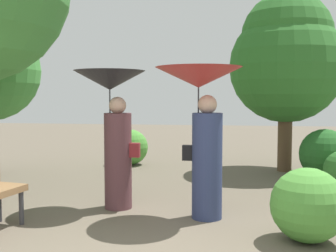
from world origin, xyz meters
name	(u,v)px	position (x,y,z in m)	size (l,w,h in m)	color
person_left	(113,115)	(-0.71, 2.16, 1.34)	(1.01, 1.01, 1.96)	#563338
person_right	(202,112)	(0.57, 1.86, 1.39)	(1.13, 1.13, 1.97)	navy
tree_near_right	(286,57)	(2.07, 5.58, 2.43)	(2.39, 2.39, 3.80)	brown
bush_path_left	(308,205)	(1.79, 1.13, 0.41)	(0.82, 0.82, 0.82)	#4C9338
bush_path_right	(325,154)	(2.73, 4.79, 0.49)	(0.98, 0.98, 0.98)	#235B23
bush_behind_bench	(130,147)	(-1.41, 5.87, 0.42)	(0.83, 0.83, 0.83)	#4C9338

